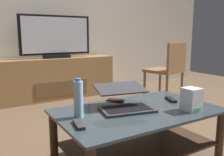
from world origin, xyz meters
The scene contains 12 objects.
ground_plane centered at (0.00, 0.00, 0.00)m, with size 7.68×7.68×0.00m, color brown.
back_wall centered at (0.00, 2.27, 1.40)m, with size 6.40×0.12×2.80m, color beige.
coffee_table centered at (-0.13, -0.21, 0.28)m, with size 1.17×0.72×0.41m.
media_cabinet centered at (-0.02, 1.95, 0.30)m, with size 1.71×0.43×0.61m.
television centered at (-0.02, 1.93, 0.90)m, with size 1.05×0.20×0.62m.
dining_chair centered at (1.25, 0.91, 0.48)m, with size 0.52×0.52×0.84m.
laptop centered at (-0.21, -0.14, 0.47)m, with size 0.44×0.45×0.16m.
router_box centered at (0.18, -0.42, 0.49)m, with size 0.11×0.12×0.17m.
water_bottle_near centered at (-0.57, -0.15, 0.53)m, with size 0.06×0.06×0.26m.
cell_phone centered at (-0.15, 0.07, 0.41)m, with size 0.07×0.14×0.01m, color black.
tv_remote centered at (0.25, -0.15, 0.42)m, with size 0.04×0.16×0.02m, color black.
soundbar_remote centered at (-0.63, -0.29, 0.42)m, with size 0.04×0.16×0.02m, color #2D2D30.
Camera 1 is at (-1.18, -1.57, 0.95)m, focal length 38.90 mm.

